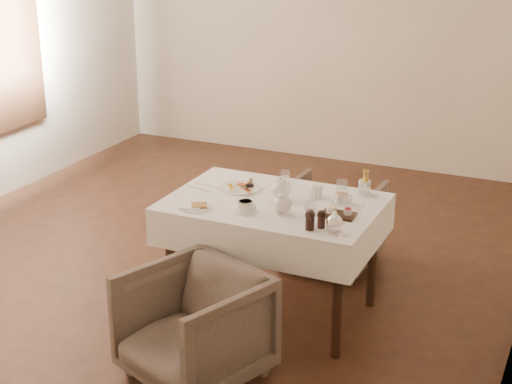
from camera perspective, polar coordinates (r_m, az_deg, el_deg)
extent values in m
plane|color=black|center=(5.96, -3.11, -4.12)|extent=(5.00, 5.00, 0.00)
plane|color=#BDB198|center=(7.80, 5.43, 12.69)|extent=(4.50, 0.00, 4.50)
cube|color=black|center=(4.77, 1.29, -1.06)|extent=(1.20, 0.80, 0.04)
cube|color=white|center=(4.80, 1.28, -1.98)|extent=(1.28, 0.88, 0.23)
cylinder|color=black|center=(5.41, -2.56, -2.67)|extent=(0.06, 0.06, 0.70)
cylinder|color=black|center=(5.05, 8.46, -4.63)|extent=(0.06, 0.06, 0.70)
cylinder|color=black|center=(4.87, -6.22, -5.47)|extent=(0.06, 0.06, 0.70)
cylinder|color=black|center=(4.46, 5.93, -7.97)|extent=(0.06, 0.06, 0.70)
imported|color=#4C4138|center=(4.29, -4.53, -9.75)|extent=(0.86, 0.88, 0.62)
imported|color=#4C4138|center=(5.63, 5.46, -2.33)|extent=(0.67, 0.69, 0.61)
cylinder|color=white|center=(4.97, -1.20, 0.31)|extent=(0.27, 0.27, 0.01)
ellipsoid|color=#B44020|center=(5.00, -1.08, 0.63)|extent=(0.07, 0.06, 0.02)
cylinder|color=brown|center=(5.02, -0.48, 0.72)|extent=(0.05, 0.10, 0.03)
cylinder|color=black|center=(4.97, -0.47, 0.47)|extent=(0.05, 0.05, 0.02)
cube|color=#A02825|center=(4.89, -0.66, 0.12)|extent=(0.09, 0.09, 0.01)
ellipsoid|color=#264C19|center=(4.95, -0.86, 0.34)|extent=(0.05, 0.04, 0.02)
cylinder|color=white|center=(4.66, -4.31, -1.13)|extent=(0.18, 0.18, 0.01)
cube|color=brown|center=(4.66, -4.15, -0.98)|extent=(0.12, 0.12, 0.01)
cube|color=white|center=(4.65, -4.77, -1.09)|extent=(0.14, 0.11, 0.02)
cylinder|color=white|center=(4.82, 4.47, 0.05)|extent=(0.08, 0.08, 0.07)
cylinder|color=white|center=(4.59, -0.77, -1.41)|extent=(0.14, 0.14, 0.01)
cylinder|color=white|center=(4.58, -0.77, -1.01)|extent=(0.10, 0.10, 0.06)
cylinder|color=#A7744B|center=(4.57, -0.77, -0.69)|extent=(0.08, 0.08, 0.00)
cylinder|color=white|center=(4.75, 6.23, -0.78)|extent=(0.13, 0.13, 0.01)
cylinder|color=white|center=(4.74, 6.25, -0.43)|extent=(0.10, 0.10, 0.06)
cylinder|color=#A7744B|center=(4.73, 6.26, -0.13)|extent=(0.07, 0.07, 0.00)
cylinder|color=silver|center=(5.05, 2.12, 1.09)|extent=(0.07, 0.07, 0.09)
cylinder|color=silver|center=(4.63, 3.95, -0.64)|extent=(0.08, 0.08, 0.10)
cylinder|color=silver|center=(4.87, 6.26, 0.32)|extent=(0.09, 0.09, 0.10)
cube|color=black|center=(4.55, 6.01, -1.67)|extent=(0.20, 0.14, 0.02)
cylinder|color=white|center=(4.55, 5.51, -1.30)|extent=(0.06, 0.06, 0.03)
cylinder|color=maroon|center=(4.53, 6.70, -1.43)|extent=(0.05, 0.05, 0.03)
cylinder|color=silver|center=(4.90, 7.90, 0.32)|extent=(0.08, 0.08, 0.09)
cube|color=silver|center=(5.03, -3.63, 0.48)|extent=(0.19, 0.05, 0.00)
cube|color=silver|center=(4.98, -4.14, 0.25)|extent=(0.19, 0.06, 0.00)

